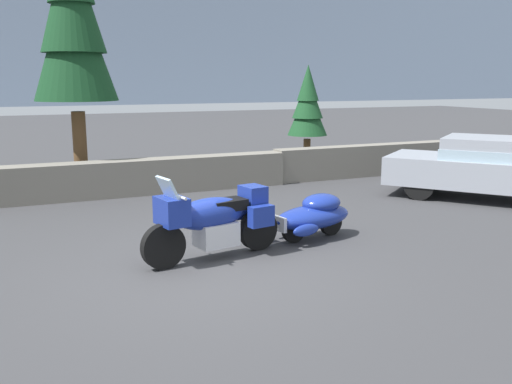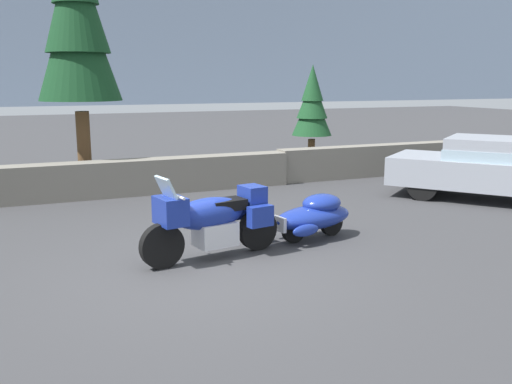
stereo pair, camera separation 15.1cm
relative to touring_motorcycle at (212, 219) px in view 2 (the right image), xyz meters
The scene contains 8 objects.
ground_plane 0.82m from the touring_motorcycle, 120.85° to the right, with size 80.00×80.00×0.00m, color #38383A.
stone_guard_wall 5.40m from the touring_motorcycle, 89.95° to the left, with size 24.00×0.62×0.91m.
distant_ridgeline 95.68m from the touring_motorcycle, 90.16° to the left, with size 240.00×80.00×16.00m, color #8C9EB7.
touring_motorcycle is the anchor object (origin of this frame).
car_shaped_trailer 1.99m from the touring_motorcycle, 10.46° to the left, with size 2.23×0.98×0.76m.
sedan_at_right_edge 7.40m from the touring_motorcycle, 11.61° to the left, with size 4.19×4.67×1.41m.
pine_tree_tall 7.40m from the touring_motorcycle, 99.96° to the left, with size 1.94×1.94×6.70m.
pine_tree_secondary 9.35m from the touring_motorcycle, 52.22° to the left, with size 1.21×1.21×3.13m.
Camera 2 is at (-2.33, -7.38, 2.67)m, focal length 39.58 mm.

